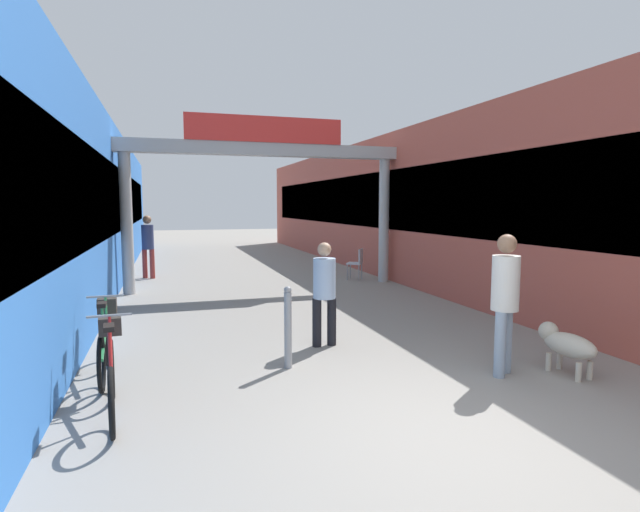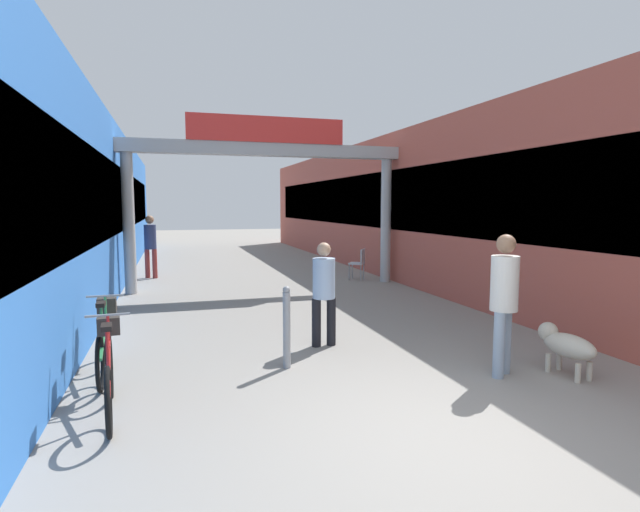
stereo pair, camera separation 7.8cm
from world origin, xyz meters
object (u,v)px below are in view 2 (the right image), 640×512
object	(u,v)px
pedestrian_with_dog	(504,295)
cafe_chair_aluminium_nearer	(359,261)
bicycle_red_nearest	(109,371)
bicycle_green_second	(104,341)
pedestrian_carrying_crate	(150,242)
pedestrian_companion	(324,288)
bollard_post_metal	(287,327)
dog_on_leash	(565,344)

from	to	relation	value
pedestrian_with_dog	cafe_chair_aluminium_nearer	bearing A→B (deg)	81.66
bicycle_red_nearest	bicycle_green_second	size ratio (longest dim) A/B	1.00
pedestrian_carrying_crate	cafe_chair_aluminium_nearer	world-z (taller)	pedestrian_carrying_crate
cafe_chair_aluminium_nearer	pedestrian_carrying_crate	bearing A→B (deg)	160.37
pedestrian_companion	bicycle_green_second	size ratio (longest dim) A/B	0.94
pedestrian_with_dog	cafe_chair_aluminium_nearer	world-z (taller)	pedestrian_with_dog
pedestrian_companion	bollard_post_metal	bearing A→B (deg)	-132.18
dog_on_leash	pedestrian_carrying_crate	bearing A→B (deg)	117.40
pedestrian_companion	bicycle_red_nearest	size ratio (longest dim) A/B	0.94
dog_on_leash	bicycle_red_nearest	distance (m)	5.43
pedestrian_carrying_crate	bicycle_green_second	distance (m)	8.70
bicycle_green_second	bollard_post_metal	world-z (taller)	bollard_post_metal
pedestrian_companion	pedestrian_with_dog	bearing A→B (deg)	-47.19
pedestrian_carrying_crate	dog_on_leash	world-z (taller)	pedestrian_carrying_crate
pedestrian_carrying_crate	bicycle_red_nearest	world-z (taller)	pedestrian_carrying_crate
bicycle_red_nearest	bicycle_green_second	xyz separation A→B (m)	(-0.19, 1.25, 0.00)
dog_on_leash	bollard_post_metal	distance (m)	3.56
pedestrian_carrying_crate	dog_on_leash	distance (m)	11.65
pedestrian_carrying_crate	bollard_post_metal	size ratio (longest dim) A/B	1.68
cafe_chair_aluminium_nearer	bicycle_green_second	bearing A→B (deg)	-132.20
dog_on_leash	bicycle_red_nearest	size ratio (longest dim) A/B	0.51
pedestrian_with_dog	bollard_post_metal	bearing A→B (deg)	157.40
pedestrian_carrying_crate	bollard_post_metal	distance (m)	9.31
pedestrian_with_dog	bicycle_green_second	size ratio (longest dim) A/B	1.06
dog_on_leash	bollard_post_metal	size ratio (longest dim) A/B	0.78
pedestrian_with_dog	bicycle_green_second	bearing A→B (deg)	163.13
bicycle_red_nearest	bollard_post_metal	world-z (taller)	bollard_post_metal
dog_on_leash	pedestrian_with_dog	bearing A→B (deg)	165.97
bicycle_green_second	bollard_post_metal	bearing A→B (deg)	-10.03
pedestrian_with_dog	cafe_chair_aluminium_nearer	xyz separation A→B (m)	(1.18, 8.08, -0.49)
bollard_post_metal	dog_on_leash	bearing A→B (deg)	-20.66
pedestrian_with_dog	bicycle_red_nearest	xyz separation A→B (m)	(-4.63, 0.22, -0.60)
pedestrian_carrying_crate	cafe_chair_aluminium_nearer	size ratio (longest dim) A/B	2.07
pedestrian_with_dog	pedestrian_carrying_crate	distance (m)	11.12
pedestrian_carrying_crate	bicycle_green_second	size ratio (longest dim) A/B	1.09
dog_on_leash	pedestrian_companion	bearing A→B (deg)	140.49
pedestrian_with_dog	dog_on_leash	distance (m)	1.03
bicycle_red_nearest	bollard_post_metal	xyz separation A→B (m)	(2.08, 0.84, 0.12)
bicycle_green_second	cafe_chair_aluminium_nearer	world-z (taller)	bicycle_green_second
pedestrian_with_dog	cafe_chair_aluminium_nearer	distance (m)	8.18
bicycle_red_nearest	cafe_chair_aluminium_nearer	distance (m)	9.78
dog_on_leash	cafe_chair_aluminium_nearer	world-z (taller)	cafe_chair_aluminium_nearer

